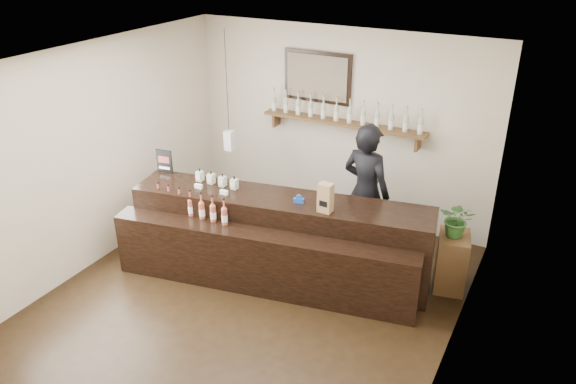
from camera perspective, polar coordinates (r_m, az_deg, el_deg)
The scene contains 10 objects.
ground at distance 6.80m, azimuth -3.66°, elevation -10.75°, with size 5.00×5.00×0.00m, color black.
room_shell at distance 5.95m, azimuth -4.11°, elevation 2.57°, with size 5.00×5.00×5.00m.
back_wall_decor at distance 7.98m, azimuth 3.99°, elevation 9.02°, with size 2.66×0.96×1.69m.
counter at distance 6.93m, azimuth -1.33°, elevation -5.09°, with size 3.76×1.63×1.21m.
promo_sign at distance 7.59m, azimuth -12.45°, elevation 3.06°, with size 0.23×0.05×0.32m.
paper_bag at distance 6.39m, azimuth 3.83°, elevation -0.59°, with size 0.17×0.13×0.35m.
tape_dispenser at distance 6.64m, azimuth 1.10°, elevation -0.78°, with size 0.13×0.08×0.10m.
side_cabinet at distance 7.08m, azimuth 16.27°, elevation -6.79°, with size 0.45×0.55×0.71m.
potted_plant at distance 6.80m, azimuth 16.86°, elevation -2.68°, with size 0.40×0.34×0.44m, color #306026.
shopkeeper at distance 7.19m, azimuth 7.97°, elevation 0.84°, with size 0.76×0.50×2.09m, color black.
Camera 1 is at (2.92, -4.64, 4.03)m, focal length 35.00 mm.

